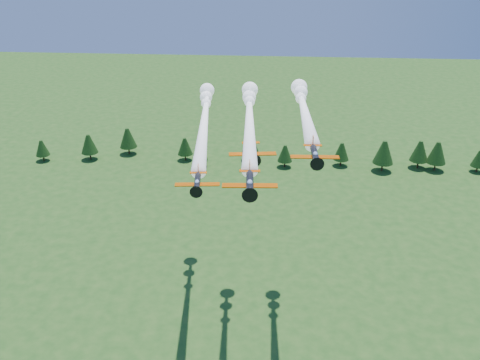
# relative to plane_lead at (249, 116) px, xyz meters

# --- Properties ---
(plane_lead) EXTENTS (8.95, 55.50, 3.70)m
(plane_lead) POSITION_rel_plane_lead_xyz_m (0.00, 0.00, 0.00)
(plane_lead) COLOR black
(plane_lead) RESTS_ON ground
(plane_left) EXTENTS (10.85, 59.74, 3.70)m
(plane_left) POSITION_rel_plane_lead_xyz_m (-10.36, 9.95, -3.77)
(plane_left) COLOR black
(plane_left) RESTS_ON ground
(plane_right) EXTENTS (7.87, 45.61, 3.70)m
(plane_right) POSITION_rel_plane_lead_xyz_m (10.78, 5.02, 0.60)
(plane_right) COLOR black
(plane_right) RESTS_ON ground
(plane_slot) EXTENTS (8.30, 9.03, 2.90)m
(plane_slot) POSITION_rel_plane_lead_xyz_m (1.41, -15.07, -1.30)
(plane_slot) COLOR black
(plane_slot) RESTS_ON ground
(treeline) EXTENTS (168.70, 16.53, 11.73)m
(treeline) POSITION_rel_plane_lead_xyz_m (7.01, 86.26, -41.10)
(treeline) COLOR #382314
(treeline) RESTS_ON ground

